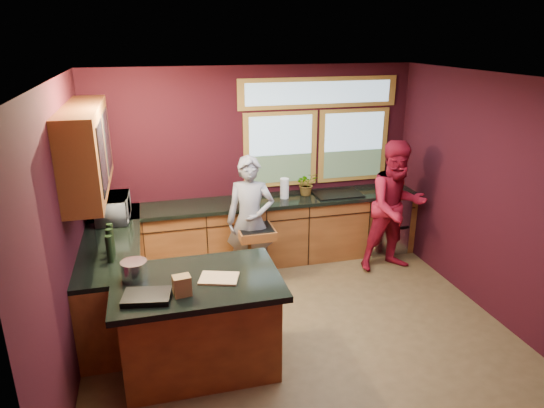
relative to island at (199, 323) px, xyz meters
name	(u,v)px	position (x,y,z in m)	size (l,w,h in m)	color
floor	(297,326)	(1.11, 0.39, -0.48)	(4.50, 4.50, 0.00)	brown
room_shell	(235,167)	(0.51, 0.72, 1.32)	(4.52, 4.02, 2.71)	black
back_counter	(275,230)	(1.31, 2.09, -0.01)	(4.50, 0.64, 0.93)	#592E15
left_counter	(114,275)	(-0.84, 1.24, -0.01)	(0.64, 2.30, 0.93)	#592E15
island	(199,323)	(0.00, 0.00, 0.00)	(1.55, 1.05, 0.95)	#592E15
person_grey	(250,221)	(0.85, 1.59, 0.36)	(0.61, 0.40, 1.67)	slate
person_red	(396,207)	(2.81, 1.44, 0.42)	(0.87, 0.68, 1.80)	maroon
microwave	(113,208)	(-0.81, 1.80, 0.61)	(0.56, 0.38, 0.31)	#999999
potted_plant	(307,184)	(1.78, 2.14, 0.62)	(0.30, 0.26, 0.33)	#999999
paper_towel	(284,188)	(1.44, 2.09, 0.59)	(0.12, 0.12, 0.28)	white
cutting_board	(219,278)	(0.20, -0.05, 0.48)	(0.35, 0.25, 0.02)	#A78456
stock_pot	(134,270)	(-0.55, 0.15, 0.56)	(0.24, 0.24, 0.18)	silver
paper_bag	(182,286)	(-0.15, -0.25, 0.56)	(0.15, 0.12, 0.18)	brown
black_tray	(147,297)	(-0.45, -0.25, 0.49)	(0.40, 0.28, 0.05)	black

